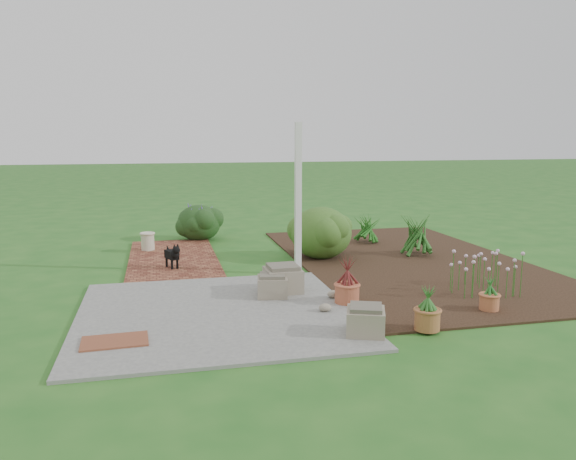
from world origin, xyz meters
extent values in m
plane|color=#215C1D|center=(0.00, 0.00, 0.00)|extent=(80.00, 80.00, 0.00)
cube|color=slate|center=(-1.25, -1.75, 0.02)|extent=(3.50, 3.50, 0.04)
cube|color=#5C2A1D|center=(-1.70, 1.75, 0.02)|extent=(1.60, 3.50, 0.04)
cube|color=black|center=(2.50, 0.50, 0.01)|extent=(4.00, 7.00, 0.03)
cube|color=white|center=(0.30, 0.10, 1.25)|extent=(0.10, 0.10, 2.50)
cube|color=gray|center=(0.33, -2.96, 0.18)|extent=(0.55, 0.55, 0.29)
cube|color=gray|center=(-0.20, -1.01, 0.21)|extent=(0.52, 0.52, 0.34)
cube|color=gray|center=(-0.41, -1.23, 0.18)|extent=(0.48, 0.48, 0.28)
cube|color=brown|center=(-2.46, -2.59, 0.05)|extent=(0.74, 0.49, 0.02)
cube|color=black|center=(-1.74, 0.87, 0.27)|extent=(0.25, 0.34, 0.14)
cylinder|color=black|center=(-1.74, 0.74, 0.12)|extent=(0.04, 0.04, 0.16)
cylinder|color=black|center=(-1.65, 0.78, 0.12)|extent=(0.04, 0.04, 0.16)
cylinder|color=black|center=(-1.83, 0.96, 0.12)|extent=(0.04, 0.04, 0.16)
cylinder|color=black|center=(-1.74, 0.99, 0.12)|extent=(0.04, 0.04, 0.16)
sphere|color=black|center=(-1.67, 0.69, 0.38)|extent=(0.13, 0.13, 0.13)
cone|color=black|center=(-1.80, 1.02, 0.36)|extent=(0.09, 0.11, 0.12)
cylinder|color=beige|center=(-2.16, 2.52, 0.21)|extent=(0.33, 0.33, 0.34)
ellipsoid|color=#13380F|center=(1.01, 1.16, 0.52)|extent=(1.46, 1.46, 0.97)
cylinder|color=#A95639|center=(0.52, -1.76, 0.16)|extent=(0.35, 0.35, 0.27)
cylinder|color=#AD623A|center=(2.24, -2.45, 0.13)|extent=(0.28, 0.28, 0.21)
cylinder|color=#9A5B34|center=(1.09, -2.98, 0.15)|extent=(0.38, 0.38, 0.25)
ellipsoid|color=black|center=(-1.07, 3.61, 0.40)|extent=(1.24, 1.24, 0.81)
camera|label=1|loc=(-1.93, -8.75, 2.28)|focal=35.00mm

